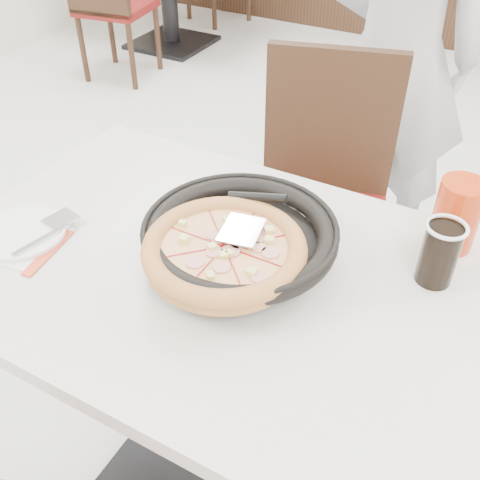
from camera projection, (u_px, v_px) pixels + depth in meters
The scene contains 14 objects.
floor at pixel (246, 396), 1.82m from camera, with size 7.00×7.00×0.00m, color beige.
main_table at pixel (223, 376), 1.42m from camera, with size 1.20×0.80×0.75m, color silver, non-canonical shape.
chair_far at pixel (317, 217), 1.78m from camera, with size 0.42×0.42×0.95m, color black, non-canonical shape.
trivet at pixel (239, 268), 1.15m from camera, with size 0.11×0.11×0.04m, color black.
pizza_pan at pixel (240, 243), 1.18m from camera, with size 0.33×0.33×0.01m, color black.
pizza at pixel (224, 255), 1.12m from camera, with size 0.32×0.32×0.02m, color #B57C44.
pizza_server at pixel (241, 230), 1.13m from camera, with size 0.08×0.10×0.00m, color silver.
napkin at pixel (23, 242), 1.24m from camera, with size 0.16×0.16×0.00m, color white.
side_plate at pixel (21, 233), 1.26m from camera, with size 0.20×0.20×0.01m, color white.
fork at pixel (42, 239), 1.22m from camera, with size 0.01×0.14×0.00m, color silver.
cola_glass at pixel (439, 255), 1.11m from camera, with size 0.07×0.07×0.13m, color black.
red_cup at pixel (457, 215), 1.19m from camera, with size 0.10×0.10×0.16m, color red.
diner_person at pixel (396, 58), 1.95m from camera, with size 0.59×0.38×1.61m, color silver.
bg_chair_left_near at pixel (116, 3), 3.56m from camera, with size 0.42×0.42×0.95m, color black, non-canonical shape.
Camera 1 is at (0.51, -0.97, 1.53)m, focal length 42.00 mm.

